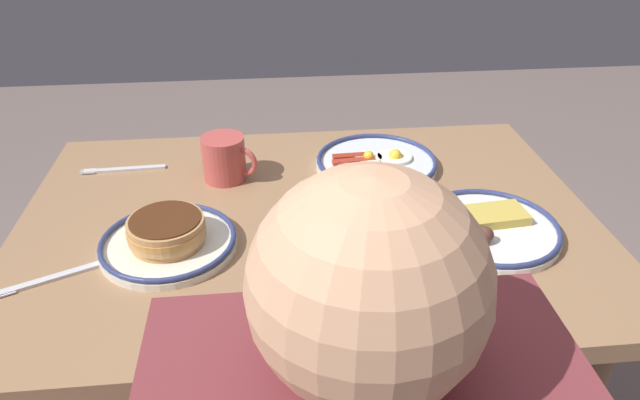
{
  "coord_description": "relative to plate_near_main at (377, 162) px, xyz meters",
  "views": [
    {
      "loc": [
        0.07,
        0.98,
        1.38
      ],
      "look_at": [
        -0.03,
        -0.01,
        0.78
      ],
      "focal_mm": 32.53,
      "sensor_mm": 36.0,
      "label": 1
    }
  ],
  "objects": [
    {
      "name": "dining_table",
      "position": [
        0.18,
        0.19,
        -0.15
      ],
      "size": [
        1.15,
        0.8,
        0.75
      ],
      "color": "#97714E",
      "rests_on": "ground_plane"
    },
    {
      "name": "plate_near_main",
      "position": [
        0.0,
        0.0,
        0.0
      ],
      "size": [
        0.28,
        0.28,
        0.04
      ],
      "color": "white",
      "rests_on": "dining_table"
    },
    {
      "name": "plate_center_pancakes",
      "position": [
        0.44,
        0.28,
        0.01
      ],
      "size": [
        0.25,
        0.25,
        0.06
      ],
      "color": "silver",
      "rests_on": "dining_table"
    },
    {
      "name": "plate_far_companion",
      "position": [
        -0.16,
        0.29,
        0.0
      ],
      "size": [
        0.27,
        0.27,
        0.05
      ],
      "color": "white",
      "rests_on": "dining_table"
    },
    {
      "name": "coffee_mug",
      "position": [
        0.34,
        0.02,
        0.04
      ],
      "size": [
        0.12,
        0.09,
        0.1
      ],
      "color": "#BF4C47",
      "rests_on": "dining_table"
    },
    {
      "name": "cell_phone",
      "position": [
        0.09,
        0.36,
        -0.01
      ],
      "size": [
        0.15,
        0.1,
        0.01
      ],
      "primitive_type": "cube",
      "rotation": [
        0.0,
        0.0,
        -0.18
      ],
      "color": "black",
      "rests_on": "dining_table"
    },
    {
      "name": "fork_near",
      "position": [
        0.58,
        -0.04,
        -0.01
      ],
      "size": [
        0.19,
        0.03,
        0.01
      ],
      "color": "silver",
      "rests_on": "dining_table"
    },
    {
      "name": "butter_knife",
      "position": [
        0.66,
        0.36,
        -0.01
      ],
      "size": [
        0.22,
        0.11,
        0.01
      ],
      "color": "silver",
      "rests_on": "dining_table"
    }
  ]
}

